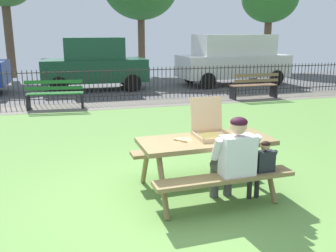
% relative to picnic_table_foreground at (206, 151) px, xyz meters
% --- Properties ---
extents(ground, '(28.00, 11.84, 0.02)m').
position_rel_picnic_table_foreground_xyz_m(ground, '(-0.72, 1.54, -0.61)').
color(ground, '#669646').
extents(cobblestone_walkway, '(28.00, 1.40, 0.01)m').
position_rel_picnic_table_foreground_xyz_m(cobblestone_walkway, '(-0.72, 6.76, -0.60)').
color(cobblestone_walkway, slate).
extents(street_asphalt, '(28.00, 6.17, 0.01)m').
position_rel_picnic_table_foreground_xyz_m(street_asphalt, '(-0.72, 10.54, -0.60)').
color(street_asphalt, '#515154').
extents(picnic_table_foreground, '(1.86, 1.55, 0.79)m').
position_rel_picnic_table_foreground_xyz_m(picnic_table_foreground, '(0.00, 0.00, 0.00)').
color(picnic_table_foreground, olive).
rests_on(picnic_table_foreground, ground).
extents(pizza_box_open, '(0.47, 0.52, 0.52)m').
position_rel_picnic_table_foreground_xyz_m(pizza_box_open, '(0.11, 0.12, 0.27)').
color(pizza_box_open, tan).
rests_on(pizza_box_open, picnic_table_foreground).
extents(pizza_slice_on_table, '(0.28, 0.28, 0.02)m').
position_rel_picnic_table_foreground_xyz_m(pizza_slice_on_table, '(-0.30, 0.05, 0.18)').
color(pizza_slice_on_table, '#F7DD6D').
rests_on(pizza_slice_on_table, picnic_table_foreground).
extents(adult_at_table, '(0.62, 0.60, 1.19)m').
position_rel_picnic_table_foreground_xyz_m(adult_at_table, '(0.18, -0.49, 0.06)').
color(adult_at_table, '#4A4A4A').
rests_on(adult_at_table, ground).
extents(child_at_table, '(0.35, 0.34, 0.86)m').
position_rel_picnic_table_foreground_xyz_m(child_at_table, '(0.57, -0.51, -0.08)').
color(child_at_table, '#292929').
rests_on(child_at_table, ground).
extents(iron_fence_streetside, '(22.76, 0.03, 1.06)m').
position_rel_picnic_table_foreground_xyz_m(iron_fence_streetside, '(-0.72, 7.46, -0.06)').
color(iron_fence_streetside, '#2D2823').
rests_on(iron_fence_streetside, ground).
extents(park_bench_center, '(1.63, 0.61, 0.85)m').
position_rel_picnic_table_foreground_xyz_m(park_bench_center, '(-2.10, 6.62, -0.18)').
color(park_bench_center, '#206226').
rests_on(park_bench_center, ground).
extents(park_bench_right, '(1.60, 0.47, 0.85)m').
position_rel_picnic_table_foreground_xyz_m(park_bench_right, '(4.29, 6.62, -0.18)').
color(park_bench_right, brown).
rests_on(park_bench_right, ground).
extents(parked_car_left, '(3.90, 1.83, 1.98)m').
position_rel_picnic_table_foreground_xyz_m(parked_car_left, '(-0.68, 10.03, 0.41)').
color(parked_car_left, '#18492F').
rests_on(parked_car_left, ground).
extents(parked_car_center, '(4.69, 2.15, 2.08)m').
position_rel_picnic_table_foreground_xyz_m(parked_car_center, '(5.10, 10.03, 0.50)').
color(parked_car_center, white).
rests_on(parked_car_center, ground).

